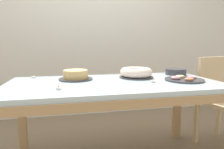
% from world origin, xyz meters
% --- Properties ---
extents(wall_back, '(8.00, 0.10, 2.60)m').
position_xyz_m(wall_back, '(0.00, 1.46, 1.30)').
color(wall_back, silver).
rests_on(wall_back, ground).
extents(dining_table, '(1.78, 0.91, 0.76)m').
position_xyz_m(dining_table, '(0.00, 0.00, 0.67)').
color(dining_table, silver).
rests_on(dining_table, ground).
extents(chair, '(0.51, 0.51, 0.94)m').
position_xyz_m(chair, '(1.19, 0.18, 0.52)').
color(chair, '#D1B284').
rests_on(chair, ground).
extents(cake_chocolate_round, '(0.30, 0.30, 0.09)m').
position_xyz_m(cake_chocolate_round, '(-0.31, 0.17, 0.80)').
color(cake_chocolate_round, '#333338').
rests_on(cake_chocolate_round, dining_table).
extents(cake_golden_bundt, '(0.32, 0.32, 0.09)m').
position_xyz_m(cake_golden_bundt, '(0.25, 0.16, 0.81)').
color(cake_golden_bundt, '#333338').
rests_on(cake_golden_bundt, dining_table).
extents(pastry_platter, '(0.33, 0.33, 0.04)m').
position_xyz_m(pastry_platter, '(0.60, -0.08, 0.77)').
color(pastry_platter, '#333338').
rests_on(pastry_platter, dining_table).
extents(plate_stack, '(0.21, 0.21, 0.06)m').
position_xyz_m(plate_stack, '(0.71, 0.26, 0.79)').
color(plate_stack, '#333338').
rests_on(plate_stack, dining_table).
extents(tealight_near_front, '(0.04, 0.04, 0.04)m').
position_xyz_m(tealight_near_front, '(-0.44, -0.22, 0.77)').
color(tealight_near_front, silver).
rests_on(tealight_near_front, dining_table).
extents(tealight_left_edge, '(0.04, 0.04, 0.04)m').
position_xyz_m(tealight_left_edge, '(0.30, -0.11, 0.77)').
color(tealight_left_edge, silver).
rests_on(tealight_left_edge, dining_table).
extents(tealight_near_cakes, '(0.04, 0.04, 0.04)m').
position_xyz_m(tealight_near_cakes, '(-0.69, 0.33, 0.77)').
color(tealight_near_cakes, silver).
rests_on(tealight_near_cakes, dining_table).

